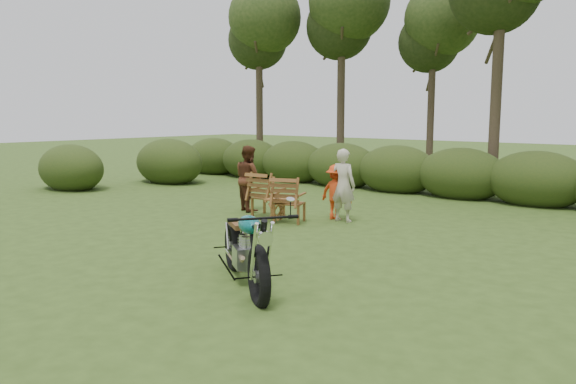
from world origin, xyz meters
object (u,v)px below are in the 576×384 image
Objects in this scene: adult_a at (343,221)px; lawn_chair_right at (289,222)px; cup at (277,197)px; child at (336,219)px; side_table at (278,210)px; adult_b at (249,210)px; lawn_chair_left at (268,216)px; motorcycle at (245,283)px.

lawn_chair_right is at bearing 41.71° from adult_a.
child reaches higher than cup.
adult_a is at bearing 42.80° from side_table.
lawn_chair_left is at bearing -173.29° from adult_b.
motorcycle is at bearing 113.32° from child.
lawn_chair_left is 0.64× the size of adult_a.
motorcycle is 5.12m from lawn_chair_left.
side_table is (-0.21, -0.14, 0.25)m from lawn_chair_right.
side_table is (0.63, -0.40, 0.25)m from lawn_chair_left.
adult_b is at bearing 166.97° from motorcycle.
lawn_chair_left is 0.89m from adult_b.
motorcycle is 1.47× the size of adult_a.
lawn_chair_right is 0.63× the size of adult_a.
side_table is (-2.53, 3.63, 0.25)m from motorcycle.
child is at bearing -146.20° from adult_b.
side_table is 4.01× the size of cup.
lawn_chair_left is 1.76m from adult_a.
cup is at bearing -62.11° from side_table.
adult_a reaches higher than adult_b.
lawn_chair_left is (-3.16, 4.03, 0.00)m from motorcycle.
lawn_chair_right is 7.83× the size of cup.
cup is at bearing 42.00° from adult_a.
lawn_chair_right is at bearing -173.14° from adult_b.
adult_b is (-1.48, 0.67, -0.25)m from side_table.
adult_a is 0.26m from child.
adult_b is (-4.01, 4.30, 0.00)m from motorcycle.
motorcycle is 1.48× the size of adult_b.
motorcycle reaches higher than child.
motorcycle is 4.82m from adult_a.
lawn_chair_left is at bearing 27.43° from child.
side_table is at bearing 179.82° from adult_b.
adult_a is (1.01, 1.01, -0.56)m from cup.
lawn_chair_right is at bearing 157.02° from lawn_chair_left.
child is (0.58, 0.91, 0.00)m from lawn_chair_right.
cup is at bearing 158.95° from motorcycle.
child is (0.79, 1.05, -0.25)m from side_table.
motorcycle is 2.35× the size of lawn_chair_right.
cup is at bearing 58.20° from child.
adult_b is 1.29× the size of child.
cup is 1.53m from adult_a.
child is at bearing -144.40° from lawn_chair_right.
child reaches higher than lawn_chair_right.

